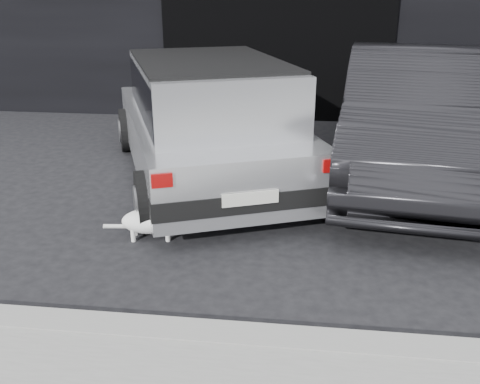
# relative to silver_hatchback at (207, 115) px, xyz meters

# --- Properties ---
(ground) EXTENTS (80.00, 80.00, 0.00)m
(ground) POSITION_rel_silver_hatchback_xyz_m (-0.36, -0.71, -0.82)
(ground) COLOR black
(ground) RESTS_ON ground
(garage_opening) EXTENTS (4.00, 0.10, 2.60)m
(garage_opening) POSITION_rel_silver_hatchback_xyz_m (0.64, 3.28, 0.48)
(garage_opening) COLOR black
(garage_opening) RESTS_ON ground
(curb) EXTENTS (18.00, 0.25, 0.12)m
(curb) POSITION_rel_silver_hatchback_xyz_m (0.64, -3.31, -0.76)
(curb) COLOR gray
(curb) RESTS_ON ground
(silver_hatchback) EXTENTS (3.20, 4.44, 1.50)m
(silver_hatchback) POSITION_rel_silver_hatchback_xyz_m (0.00, 0.00, 0.00)
(silver_hatchback) COLOR silver
(silver_hatchback) RESTS_ON ground
(second_car) EXTENTS (2.25, 4.95, 1.58)m
(second_car) POSITION_rel_silver_hatchback_xyz_m (2.53, 0.46, -0.03)
(second_car) COLOR black
(second_car) RESTS_ON ground
(cat_siamese) EXTENTS (0.48, 0.76, 0.29)m
(cat_siamese) POSITION_rel_silver_hatchback_xyz_m (-0.01, -1.49, -0.69)
(cat_siamese) COLOR beige
(cat_siamese) RESTS_ON ground
(cat_white) EXTENTS (0.83, 0.35, 0.39)m
(cat_white) POSITION_rel_silver_hatchback_xyz_m (-0.21, -1.74, -0.63)
(cat_white) COLOR white
(cat_white) RESTS_ON ground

